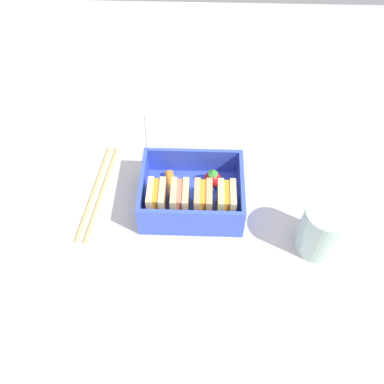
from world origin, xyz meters
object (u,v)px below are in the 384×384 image
drinking_glass (322,229)px  folded_napkin (180,134)px  sandwich_center_left (203,201)px  sandwich_center (180,200)px  chopstick_pair (98,190)px  carrot_stick_far_left (171,184)px  sandwich_center_right (157,200)px  sandwich_left (226,201)px  strawberry_far_left (213,179)px

drinking_glass → folded_napkin: size_ratio=0.69×
sandwich_center_left → sandwich_center: bearing=0.0°
chopstick_pair → drinking_glass: drinking_glass is taller
carrot_stick_far_left → chopstick_pair: 11.75cm
sandwich_center_right → folded_napkin: bearing=-98.0°
sandwich_left → folded_napkin: 19.08cm
carrot_stick_far_left → chopstick_pair: bearing=1.8°
sandwich_center → folded_napkin: 17.49cm
sandwich_center → chopstick_pair: bearing=-16.6°
carrot_stick_far_left → folded_napkin: (-0.71, -12.79, -1.72)cm
carrot_stick_far_left → sandwich_center_left: bearing=139.2°
sandwich_left → carrot_stick_far_left: (8.38, -4.33, -1.78)cm
chopstick_pair → sandwich_center_right: bearing=158.3°
sandwich_center → sandwich_center_right: (3.36, 0.00, 0.00)cm
drinking_glass → sandwich_center_right: bearing=-11.3°
sandwich_center_right → chopstick_pair: bearing=-21.7°
sandwich_center_left → sandwich_center_right: same height
carrot_stick_far_left → folded_napkin: bearing=-93.2°
carrot_stick_far_left → drinking_glass: bearing=157.3°
strawberry_far_left → sandwich_center_right: bearing=32.0°
chopstick_pair → drinking_glass: size_ratio=2.30×
drinking_glass → sandwich_center_left: bearing=-15.7°
chopstick_pair → folded_napkin: 18.04cm
sandwich_center → drinking_glass: 20.34cm
sandwich_center_left → strawberry_far_left: size_ratio=1.53×
sandwich_center → folded_napkin: (0.94, -17.11, -3.50)cm
sandwich_center_left → drinking_glass: 17.08cm
carrot_stick_far_left → drinking_glass: 23.35cm
sandwich_center_left → chopstick_pair: sandwich_center_left is taller
drinking_glass → folded_napkin: drinking_glass is taller
sandwich_center_right → folded_napkin: (-2.42, -17.11, -3.50)cm
chopstick_pair → drinking_glass: bearing=165.5°
sandwich_left → sandwich_center: 6.73cm
sandwich_center_right → chopstick_pair: size_ratio=0.26×
carrot_stick_far_left → sandwich_left: bearing=152.7°
sandwich_center_left → sandwich_center_right: bearing=0.0°
sandwich_left → folded_napkin: size_ratio=0.42×
chopstick_pair → carrot_stick_far_left: bearing=-178.2°
sandwich_left → sandwich_center_left: size_ratio=1.00×
sandwich_left → folded_napkin: bearing=-65.9°
carrot_stick_far_left → chopstick_pair: carrot_stick_far_left is taller
sandwich_left → sandwich_center_right: same height
sandwich_left → sandwich_center_left: (3.36, 0.00, 0.00)cm
drinking_glass → carrot_stick_far_left: bearing=-22.7°
folded_napkin → sandwich_center_right: bearing=82.0°
strawberry_far_left → chopstick_pair: 18.25cm
sandwich_center_left → folded_napkin: size_ratio=0.42×
sandwich_center_left → carrot_stick_far_left: size_ratio=1.06×
strawberry_far_left → carrot_stick_far_left: 6.51cm
sandwich_center_left → drinking_glass: bearing=164.3°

